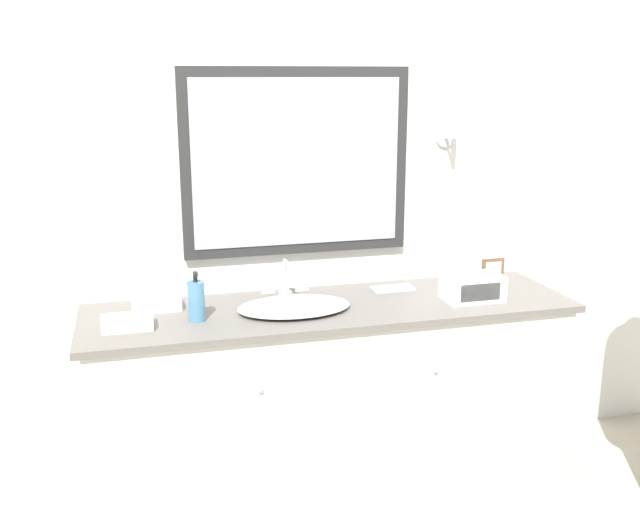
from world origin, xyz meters
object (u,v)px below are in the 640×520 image
at_px(appliance_box, 473,288).
at_px(soap_bottle, 196,301).
at_px(picture_frame, 493,269).
at_px(sink_basin, 294,306).

bearing_deg(appliance_box, soap_bottle, 178.15).
height_order(soap_bottle, picture_frame, soap_bottle).
xyz_separation_m(sink_basin, picture_frame, (1.01, 0.20, 0.03)).
distance_m(sink_basin, appliance_box, 0.78).
distance_m(soap_bottle, appliance_box, 1.17).
height_order(appliance_box, picture_frame, appliance_box).
distance_m(sink_basin, picture_frame, 1.03).
relative_size(sink_basin, soap_bottle, 2.34).
bearing_deg(picture_frame, soap_bottle, -170.96).
xyz_separation_m(soap_bottle, picture_frame, (1.41, 0.22, -0.03)).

